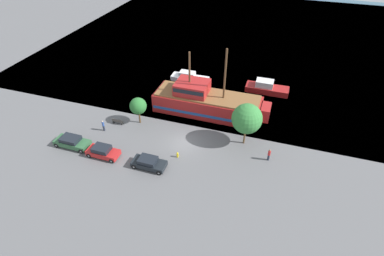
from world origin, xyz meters
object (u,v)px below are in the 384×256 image
(parked_car_curb_mid, at_px, (103,152))
(pedestrian_walking_near, at_px, (103,126))
(parked_car_curb_front, at_px, (72,142))
(fire_hydrant, at_px, (178,155))
(parked_car_curb_rear, at_px, (149,163))
(moored_boat_dockside, at_px, (266,88))
(bench_promenade_east, at_px, (117,121))
(moored_boat_outer, at_px, (189,77))
(pedestrian_walking_far, at_px, (269,155))
(pirate_ship, at_px, (206,102))

(parked_car_curb_mid, relative_size, pedestrian_walking_near, 2.46)
(parked_car_curb_front, bearing_deg, fire_hydrant, 9.26)
(parked_car_curb_rear, bearing_deg, parked_car_curb_front, 177.76)
(moored_boat_dockside, height_order, parked_car_curb_front, moored_boat_dockside)
(fire_hydrant, relative_size, bench_promenade_east, 0.48)
(bench_promenade_east, bearing_deg, fire_hydrant, -20.19)
(moored_boat_outer, distance_m, parked_car_curb_rear, 22.47)
(moored_boat_outer, distance_m, pedestrian_walking_near, 18.95)
(bench_promenade_east, distance_m, pedestrian_walking_far, 21.75)
(pedestrian_walking_near, bearing_deg, parked_car_curb_mid, -59.68)
(pirate_ship, xyz_separation_m, fire_hydrant, (-0.67, -10.90, -1.40))
(moored_boat_dockside, height_order, parked_car_curb_mid, moored_boat_dockside)
(moored_boat_dockside, bearing_deg, pedestrian_walking_near, -138.74)
(pirate_ship, relative_size, pedestrian_walking_far, 9.99)
(pirate_ship, distance_m, pedestrian_walking_near, 15.36)
(moored_boat_outer, distance_m, fire_hydrant, 20.26)
(parked_car_curb_front, height_order, fire_hydrant, parked_car_curb_front)
(parked_car_curb_rear, relative_size, pedestrian_walking_far, 2.41)
(fire_hydrant, height_order, pedestrian_walking_near, pedestrian_walking_near)
(pirate_ship, height_order, moored_boat_dockside, pirate_ship)
(moored_boat_outer, xyz_separation_m, parked_car_curb_mid, (-4.06, -22.35, 0.13))
(pirate_ship, height_order, parked_car_curb_front, pirate_ship)
(parked_car_curb_front, relative_size, pedestrian_walking_near, 2.80)
(pirate_ship, bearing_deg, fire_hydrant, -93.49)
(moored_boat_outer, bearing_deg, pedestrian_walking_near, -111.00)
(pirate_ship, bearing_deg, moored_boat_dockside, 48.33)
(fire_hydrant, xyz_separation_m, pedestrian_walking_near, (-11.78, 1.95, 0.44))
(fire_hydrant, bearing_deg, pedestrian_walking_far, 15.42)
(pirate_ship, height_order, parked_car_curb_mid, pirate_ship)
(parked_car_curb_front, distance_m, parked_car_curb_rear, 11.26)
(moored_boat_dockside, relative_size, parked_car_curb_front, 1.50)
(bench_promenade_east, bearing_deg, parked_car_curb_front, -117.29)
(moored_boat_outer, relative_size, bench_promenade_east, 4.26)
(pedestrian_walking_near, xyz_separation_m, pedestrian_walking_far, (22.76, 1.08, 0.03))
(parked_car_curb_front, relative_size, parked_car_curb_rear, 1.13)
(fire_hydrant, height_order, bench_promenade_east, bench_promenade_east)
(parked_car_curb_front, relative_size, pedestrian_walking_far, 2.72)
(pedestrian_walking_near, distance_m, pedestrian_walking_far, 22.78)
(parked_car_curb_front, relative_size, fire_hydrant, 6.16)
(pirate_ship, bearing_deg, parked_car_curb_rear, -103.91)
(pirate_ship, relative_size, parked_car_curb_rear, 4.14)
(parked_car_curb_rear, xyz_separation_m, fire_hydrant, (2.71, 2.72, -0.26))
(parked_car_curb_front, relative_size, bench_promenade_east, 2.98)
(moored_boat_dockside, xyz_separation_m, moored_boat_outer, (-13.64, -0.23, -0.16))
(moored_boat_outer, height_order, bench_promenade_east, moored_boat_outer)
(parked_car_curb_front, distance_m, fire_hydrant, 14.14)
(pirate_ship, height_order, pedestrian_walking_far, pirate_ship)
(parked_car_curb_rear, distance_m, fire_hydrant, 3.84)
(moored_boat_outer, xyz_separation_m, fire_hydrant, (4.99, -19.63, -0.19))
(bench_promenade_east, bearing_deg, parked_car_curb_mid, -75.74)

